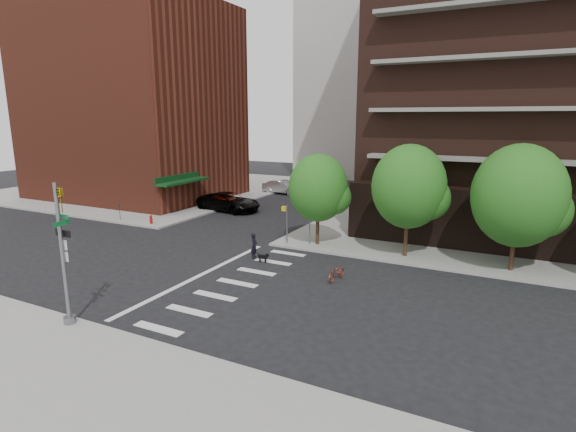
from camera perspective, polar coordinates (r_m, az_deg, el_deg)
The scene contains 18 objects.
ground at distance 26.13m, azimuth -12.01°, elevation -7.25°, with size 120.00×120.00×0.00m, color black.
sidewalk_ne at distance 43.62m, azimuth 32.66°, elevation -0.95°, with size 39.00×33.00×0.15m, color gray.
sidewalk_nw at distance 59.13m, azimuth -16.31°, elevation 3.54°, with size 31.00×33.00×0.15m, color gray.
crosswalk at distance 24.86m, azimuth -8.00°, elevation -8.11°, with size 3.85×13.00×0.01m.
midrise_nw at distance 52.85m, azimuth -19.12°, elevation 13.34°, with size 21.40×15.50×20.00m.
tree_a at distance 30.24m, azimuth 3.85°, elevation 3.58°, with size 4.00×4.00×5.90m.
tree_b at distance 28.38m, azimuth 15.09°, elevation 3.63°, with size 4.50×4.50×6.65m.
tree_c at distance 27.82m, azimuth 27.24°, elevation 2.30°, with size 5.00×5.00×6.80m.
traffic_signal at distance 20.73m, azimuth -26.52°, elevation -5.67°, with size 0.90×0.75×6.00m.
pedestrian_signal at distance 30.83m, azimuth 0.49°, elevation -0.37°, with size 2.18×0.67×2.60m.
fire_hydrant at distance 38.35m, azimuth -17.01°, elevation -0.37°, with size 0.24×0.24×0.73m.
parking_meter at distance 40.74m, azimuth -20.60°, elevation 0.69°, with size 0.10×0.08×1.32m.
parked_car_black at distance 42.82m, azimuth -7.52°, elevation 1.80°, with size 6.26×2.89×1.74m, color black.
parked_car_maroon at distance 42.70m, azimuth -7.66°, elevation 1.58°, with size 5.06×2.06×1.47m, color #3E0802.
parked_car_silver at distance 52.16m, azimuth -0.66°, elevation 3.72°, with size 4.87×1.70×1.60m, color #9DA0A4.
scooter at distance 24.64m, azimuth 6.20°, elevation -7.18°, with size 0.58×1.66×0.87m, color maroon.
dog_walker at distance 28.28m, azimuth -4.32°, elevation -3.78°, with size 0.38×0.58×1.60m, color black.
dog at distance 27.50m, azimuth -3.16°, elevation -5.19°, with size 0.69×0.23×0.58m.
Camera 1 is at (15.71, -19.00, 8.66)m, focal length 28.00 mm.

